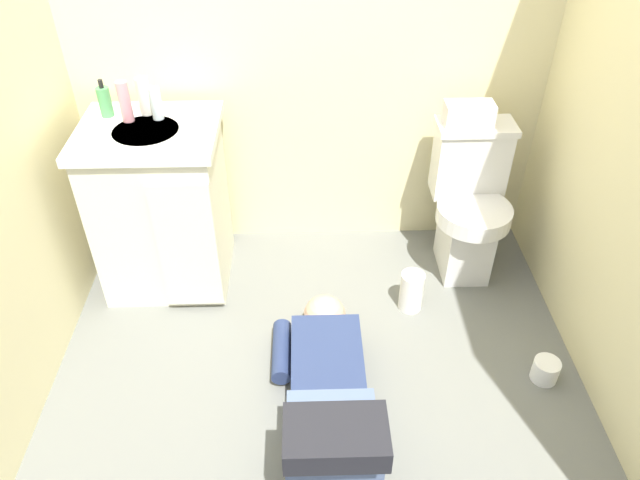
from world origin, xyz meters
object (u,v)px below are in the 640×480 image
(toilet, at_px, (469,204))
(bottle_pink, at_px, (125,102))
(toilet_paper_roll, at_px, (545,370))
(tissue_box, at_px, (469,114))
(person_plumber, at_px, (328,399))
(vanity_cabinet, at_px, (162,206))
(soap_dispenser, at_px, (105,101))
(paper_towel_roll, at_px, (411,291))
(bottle_white, at_px, (144,96))
(faucet, at_px, (151,103))
(bottle_clear, at_px, (156,103))

(toilet, bearing_deg, bottle_pink, 179.00)
(toilet_paper_roll, bearing_deg, tissue_box, 105.92)
(person_plumber, height_order, tissue_box, tissue_box)
(vanity_cabinet, relative_size, toilet_paper_roll, 7.45)
(soap_dispenser, height_order, bottle_pink, bottle_pink)
(tissue_box, distance_m, toilet_paper_roll, 1.16)
(tissue_box, xyz_separation_m, paper_towel_roll, (-0.25, -0.41, -0.70))
(person_plumber, xyz_separation_m, bottle_white, (-0.76, 1.07, 0.73))
(toilet, height_order, faucet, faucet)
(vanity_cabinet, bearing_deg, toilet, 1.93)
(vanity_cabinet, height_order, bottle_white, bottle_white)
(toilet, xyz_separation_m, faucet, (-1.46, 0.10, 0.50))
(toilet, relative_size, faucet, 7.50)
(faucet, height_order, soap_dispenser, soap_dispenser)
(toilet, xyz_separation_m, soap_dispenser, (-1.65, 0.08, 0.52))
(vanity_cabinet, height_order, toilet_paper_roll, vanity_cabinet)
(bottle_pink, xyz_separation_m, paper_towel_roll, (1.25, -0.35, -0.81))
(toilet, bearing_deg, vanity_cabinet, -178.07)
(bottle_pink, bearing_deg, faucet, 38.18)
(vanity_cabinet, distance_m, soap_dispenser, 0.52)
(bottle_white, distance_m, bottle_clear, 0.08)
(toilet, distance_m, paper_towel_roll, 0.51)
(toilet, distance_m, bottle_clear, 1.51)
(vanity_cabinet, relative_size, faucet, 8.20)
(person_plumber, relative_size, bottle_white, 6.49)
(paper_towel_roll, bearing_deg, toilet, 46.80)
(soap_dispenser, distance_m, bottle_white, 0.17)
(tissue_box, bearing_deg, toilet, -63.57)
(person_plumber, bearing_deg, bottle_white, 125.57)
(bottle_pink, xyz_separation_m, bottle_white, (0.07, 0.07, -0.01))
(soap_dispenser, xyz_separation_m, bottle_pink, (0.10, -0.05, 0.02))
(person_plumber, distance_m, bottle_pink, 1.49)
(faucet, distance_m, bottle_white, 0.04)
(faucet, relative_size, tissue_box, 0.45)
(vanity_cabinet, xyz_separation_m, soap_dispenser, (-0.19, 0.13, 0.47))
(tissue_box, height_order, paper_towel_roll, tissue_box)
(tissue_box, height_order, bottle_clear, bottle_clear)
(faucet, relative_size, person_plumber, 0.09)
(vanity_cabinet, distance_m, tissue_box, 1.47)
(faucet, xyz_separation_m, bottle_clear, (0.04, -0.05, 0.02))
(vanity_cabinet, relative_size, tissue_box, 3.73)
(faucet, bearing_deg, toilet, -3.81)
(bottle_pink, bearing_deg, vanity_cabinet, -39.51)
(faucet, distance_m, person_plumber, 1.47)
(faucet, xyz_separation_m, person_plumber, (0.74, -1.07, -0.69))
(toilet, bearing_deg, toilet_paper_roll, -75.43)
(faucet, height_order, paper_towel_roll, faucet)
(person_plumber, height_order, paper_towel_roll, person_plumber)
(vanity_cabinet, relative_size, bottle_clear, 5.81)
(bottle_clear, xyz_separation_m, toilet_paper_roll, (1.62, -0.80, -0.84))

